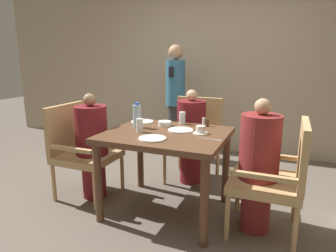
# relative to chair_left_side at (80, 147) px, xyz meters

# --- Properties ---
(ground_plane) EXTENTS (16.00, 16.00, 0.00)m
(ground_plane) POSITION_rel_chair_left_side_xyz_m (0.96, 0.00, -0.52)
(ground_plane) COLOR #60564C
(wall_back) EXTENTS (8.00, 0.06, 2.80)m
(wall_back) POSITION_rel_chair_left_side_xyz_m (0.96, 2.10, 0.88)
(wall_back) COLOR tan
(wall_back) RESTS_ON ground_plane
(dining_table) EXTENTS (1.07, 0.91, 0.77)m
(dining_table) POSITION_rel_chair_left_side_xyz_m (0.96, 0.00, 0.14)
(dining_table) COLOR brown
(dining_table) RESTS_ON ground_plane
(chair_left_side) EXTENTS (0.56, 0.56, 0.96)m
(chair_left_side) POSITION_rel_chair_left_side_xyz_m (0.00, 0.00, 0.00)
(chair_left_side) COLOR tan
(chair_left_side) RESTS_ON ground_plane
(diner_in_left_chair) EXTENTS (0.32, 0.32, 1.08)m
(diner_in_left_chair) POSITION_rel_chair_left_side_xyz_m (0.15, 0.00, 0.04)
(diner_in_left_chair) COLOR maroon
(diner_in_left_chair) RESTS_ON ground_plane
(chair_far_side) EXTENTS (0.56, 0.56, 0.96)m
(chair_far_side) POSITION_rel_chair_left_side_xyz_m (0.96, 0.88, 0.00)
(chair_far_side) COLOR tan
(chair_far_side) RESTS_ON ground_plane
(diner_in_far_chair) EXTENTS (0.32, 0.32, 1.08)m
(diner_in_far_chair) POSITION_rel_chair_left_side_xyz_m (0.96, 0.73, 0.04)
(diner_in_far_chair) COLOR maroon
(diner_in_far_chair) RESTS_ON ground_plane
(chair_right_side) EXTENTS (0.56, 0.56, 0.96)m
(chair_right_side) POSITION_rel_chair_left_side_xyz_m (1.93, 0.00, 0.00)
(chair_right_side) COLOR tan
(chair_right_side) RESTS_ON ground_plane
(diner_in_right_chair) EXTENTS (0.32, 0.32, 1.12)m
(diner_in_right_chair) POSITION_rel_chair_left_side_xyz_m (1.78, 0.00, 0.06)
(diner_in_right_chair) COLOR maroon
(diner_in_right_chair) RESTS_ON ground_plane
(standing_host) EXTENTS (0.27, 0.31, 1.59)m
(standing_host) POSITION_rel_chair_left_side_xyz_m (0.45, 1.59, 0.34)
(standing_host) COLOR #2D2D33
(standing_host) RESTS_ON ground_plane
(plate_main_left) EXTENTS (0.23, 0.23, 0.01)m
(plate_main_left) POSITION_rel_chair_left_side_xyz_m (0.94, -0.24, 0.26)
(plate_main_left) COLOR white
(plate_main_left) RESTS_ON dining_table
(plate_main_right) EXTENTS (0.23, 0.23, 0.01)m
(plate_main_right) POSITION_rel_chair_left_side_xyz_m (1.06, 0.11, 0.26)
(plate_main_right) COLOR white
(plate_main_right) RESTS_ON dining_table
(plate_dessert_center) EXTENTS (0.23, 0.23, 0.01)m
(plate_dessert_center) POSITION_rel_chair_left_side_xyz_m (0.57, 0.30, 0.26)
(plate_dessert_center) COLOR white
(plate_dessert_center) RESTS_ON dining_table
(teacup_with_saucer) EXTENTS (0.14, 0.14, 0.07)m
(teacup_with_saucer) POSITION_rel_chair_left_side_xyz_m (1.26, 0.08, 0.28)
(teacup_with_saucer) COLOR white
(teacup_with_saucer) RESTS_ON dining_table
(bowl_small) EXTENTS (0.13, 0.13, 0.05)m
(bowl_small) POSITION_rel_chair_left_side_xyz_m (0.85, 0.24, 0.27)
(bowl_small) COLOR white
(bowl_small) RESTS_ON dining_table
(water_bottle) EXTENTS (0.08, 0.08, 0.24)m
(water_bottle) POSITION_rel_chair_left_side_xyz_m (0.63, 0.08, 0.36)
(water_bottle) COLOR #A3C6DB
(water_bottle) RESTS_ON dining_table
(glass_tall_near) EXTENTS (0.06, 0.06, 0.12)m
(glass_tall_near) POSITION_rel_chair_left_side_xyz_m (0.98, 0.39, 0.31)
(glass_tall_near) COLOR silver
(glass_tall_near) RESTS_ON dining_table
(glass_tall_mid) EXTENTS (0.06, 0.06, 0.12)m
(glass_tall_mid) POSITION_rel_chair_left_side_xyz_m (0.74, -0.07, 0.31)
(glass_tall_mid) COLOR silver
(glass_tall_mid) RESTS_ON dining_table
(salt_shaker) EXTENTS (0.03, 0.03, 0.08)m
(salt_shaker) POSITION_rel_chair_left_side_xyz_m (1.21, 0.37, 0.29)
(salt_shaker) COLOR white
(salt_shaker) RESTS_ON dining_table
(pepper_shaker) EXTENTS (0.03, 0.03, 0.08)m
(pepper_shaker) POSITION_rel_chair_left_side_xyz_m (1.25, 0.37, 0.29)
(pepper_shaker) COLOR #4C3D2D
(pepper_shaker) RESTS_ON dining_table
(fork_beside_plate) EXTENTS (0.20, 0.03, 0.00)m
(fork_beside_plate) POSITION_rel_chair_left_side_xyz_m (1.40, -0.08, 0.25)
(fork_beside_plate) COLOR silver
(fork_beside_plate) RESTS_ON dining_table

